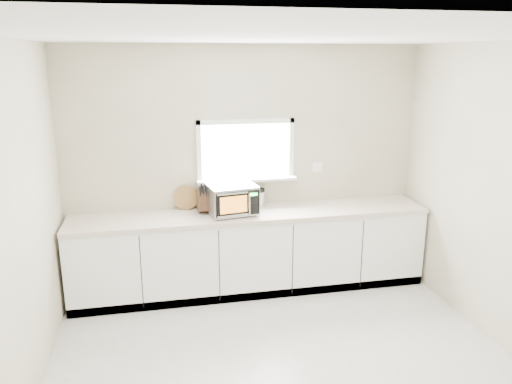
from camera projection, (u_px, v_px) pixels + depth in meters
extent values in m
plane|color=beige|center=(292.00, 379.00, 4.11)|extent=(4.00, 4.00, 0.00)
cube|color=beige|center=(246.00, 168.00, 5.64)|extent=(4.00, 0.02, 2.70)
cube|color=white|center=(246.00, 150.00, 5.57)|extent=(1.00, 0.02, 0.60)
cube|color=white|center=(247.00, 180.00, 5.59)|extent=(1.12, 0.16, 0.03)
cube|color=white|center=(246.00, 122.00, 5.47)|extent=(1.10, 0.04, 0.05)
cube|color=white|center=(246.00, 179.00, 5.64)|extent=(1.10, 0.04, 0.05)
cube|color=white|center=(199.00, 153.00, 5.45)|extent=(0.05, 0.04, 0.70)
cube|color=white|center=(291.00, 149.00, 5.66)|extent=(0.05, 0.04, 0.70)
cube|color=white|center=(317.00, 167.00, 5.80)|extent=(0.12, 0.01, 0.12)
cube|color=white|center=(251.00, 252.00, 5.59)|extent=(3.92, 0.60, 0.88)
cube|color=beige|center=(251.00, 214.00, 5.46)|extent=(3.92, 0.64, 0.04)
cylinder|color=black|center=(218.00, 219.00, 5.19)|extent=(0.02, 0.02, 0.01)
cylinder|color=black|center=(210.00, 211.00, 5.46)|extent=(0.02, 0.02, 0.01)
cylinder|color=black|center=(255.00, 215.00, 5.33)|extent=(0.02, 0.02, 0.01)
cylinder|color=black|center=(246.00, 207.00, 5.60)|extent=(0.02, 0.02, 0.01)
cube|color=silver|center=(232.00, 199.00, 5.35)|extent=(0.55, 0.45, 0.30)
cube|color=black|center=(238.00, 204.00, 5.18)|extent=(0.47, 0.09, 0.26)
cube|color=orange|center=(234.00, 205.00, 5.16)|extent=(0.29, 0.05, 0.18)
cylinder|color=silver|center=(250.00, 204.00, 5.20)|extent=(0.02, 0.02, 0.23)
cube|color=black|center=(253.00, 202.00, 5.23)|extent=(0.12, 0.03, 0.26)
cube|color=#19FF33|center=(254.00, 194.00, 5.21)|extent=(0.08, 0.02, 0.03)
cube|color=silver|center=(232.00, 185.00, 5.31)|extent=(0.55, 0.45, 0.01)
cube|color=#4C2F1B|center=(203.00, 200.00, 5.41)|extent=(0.12, 0.24, 0.28)
cube|color=black|center=(200.00, 191.00, 5.32)|extent=(0.02, 0.05, 0.10)
cube|color=black|center=(203.00, 190.00, 5.33)|extent=(0.02, 0.05, 0.10)
cube|color=black|center=(206.00, 192.00, 5.34)|extent=(0.02, 0.05, 0.10)
cube|color=black|center=(202.00, 188.00, 5.32)|extent=(0.02, 0.05, 0.10)
cube|color=black|center=(205.00, 188.00, 5.33)|extent=(0.02, 0.05, 0.10)
cylinder|color=olive|center=(186.00, 197.00, 5.52)|extent=(0.27, 0.07, 0.27)
cylinder|color=silver|center=(260.00, 199.00, 5.65)|extent=(0.13, 0.13, 0.17)
cylinder|color=black|center=(260.00, 190.00, 5.62)|extent=(0.13, 0.13, 0.04)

